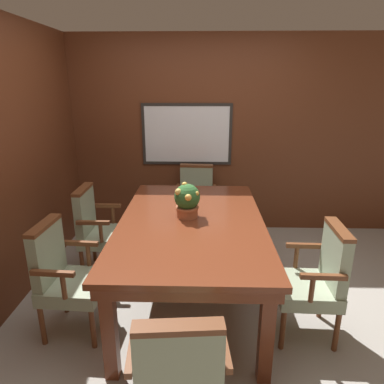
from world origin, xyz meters
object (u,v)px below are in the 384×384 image
(dining_table, at_px, (192,229))
(chair_left_far, at_px, (98,227))
(chair_head_far, at_px, (196,199))
(chair_left_near, at_px, (65,274))
(potted_plant, at_px, (187,200))
(chair_head_near, at_px, (179,378))
(chair_right_near, at_px, (317,278))

(dining_table, relative_size, chair_left_far, 2.18)
(chair_head_far, bearing_deg, chair_left_near, -114.54)
(chair_left_near, bearing_deg, potted_plant, -58.48)
(chair_left_far, bearing_deg, chair_head_near, -152.52)
(dining_table, distance_m, chair_left_near, 1.07)
(dining_table, distance_m, chair_head_far, 1.37)
(dining_table, relative_size, chair_right_near, 2.18)
(potted_plant, bearing_deg, chair_right_near, -26.00)
(potted_plant, bearing_deg, dining_table, -59.58)
(dining_table, relative_size, chair_left_near, 2.18)
(dining_table, relative_size, chair_head_far, 2.18)
(chair_head_far, xyz_separation_m, chair_left_near, (-0.97, -1.78, 0.00))
(chair_head_far, distance_m, chair_right_near, 2.01)
(dining_table, height_order, chair_left_far, chair_left_far)
(chair_head_far, xyz_separation_m, chair_right_near, (0.95, -1.77, 0.00))
(chair_head_far, distance_m, chair_left_near, 2.03)
(chair_left_far, bearing_deg, chair_right_near, -114.41)
(chair_head_near, relative_size, potted_plant, 2.93)
(dining_table, bearing_deg, chair_left_far, 154.65)
(potted_plant, bearing_deg, chair_left_far, 157.15)
(chair_head_far, relative_size, chair_head_near, 1.00)
(chair_head_near, height_order, chair_left_near, same)
(chair_left_far, bearing_deg, potted_plant, -112.76)
(chair_left_near, relative_size, chair_left_far, 1.00)
(chair_head_far, bearing_deg, potted_plant, -88.05)
(dining_table, bearing_deg, chair_head_near, -90.96)
(chair_head_far, relative_size, chair_left_far, 1.00)
(dining_table, bearing_deg, chair_right_near, -23.63)
(dining_table, bearing_deg, chair_head_far, 89.52)
(dining_table, relative_size, potted_plant, 6.39)
(chair_left_near, relative_size, potted_plant, 2.93)
(dining_table, height_order, chair_left_near, chair_left_near)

